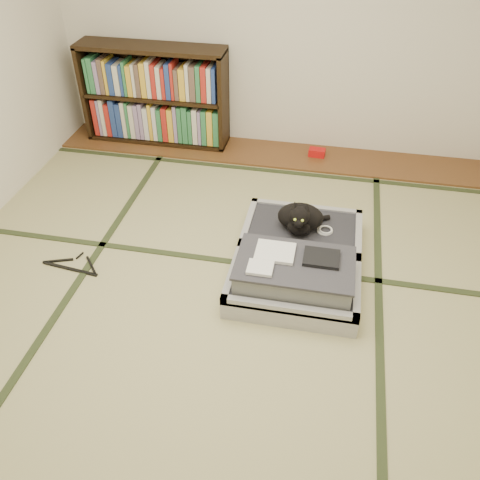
# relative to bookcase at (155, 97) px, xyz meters

# --- Properties ---
(floor) EXTENTS (4.50, 4.50, 0.00)m
(floor) POSITION_rel_bookcase_xyz_m (1.11, -2.07, -0.45)
(floor) COLOR tan
(floor) RESTS_ON ground
(wood_strip) EXTENTS (4.00, 0.50, 0.02)m
(wood_strip) POSITION_rel_bookcase_xyz_m (1.11, -0.07, -0.44)
(wood_strip) COLOR brown
(wood_strip) RESTS_ON ground
(red_item) EXTENTS (0.16, 0.10, 0.07)m
(red_item) POSITION_rel_bookcase_xyz_m (1.56, -0.04, -0.40)
(red_item) COLOR red
(red_item) RESTS_ON wood_strip
(room_shell) EXTENTS (4.50, 4.50, 4.50)m
(room_shell) POSITION_rel_bookcase_xyz_m (1.11, -2.07, 1.01)
(room_shell) COLOR white
(room_shell) RESTS_ON ground
(tatami_borders) EXTENTS (4.00, 4.50, 0.01)m
(tatami_borders) POSITION_rel_bookcase_xyz_m (1.11, -1.58, -0.45)
(tatami_borders) COLOR #2D381E
(tatami_borders) RESTS_ON ground
(bookcase) EXTENTS (1.37, 0.31, 0.92)m
(bookcase) POSITION_rel_bookcase_xyz_m (0.00, 0.00, 0.00)
(bookcase) COLOR black
(bookcase) RESTS_ON wood_strip
(suitcase) EXTENTS (0.84, 1.12, 0.33)m
(suitcase) POSITION_rel_bookcase_xyz_m (1.55, -1.71, -0.34)
(suitcase) COLOR #AFAFB4
(suitcase) RESTS_ON floor
(cat) EXTENTS (0.37, 0.38, 0.30)m
(cat) POSITION_rel_bookcase_xyz_m (1.53, -1.42, -0.18)
(cat) COLOR black
(cat) RESTS_ON suitcase
(cable_coil) EXTENTS (0.12, 0.12, 0.03)m
(cable_coil) POSITION_rel_bookcase_xyz_m (1.72, -1.39, -0.28)
(cable_coil) COLOR white
(cable_coil) RESTS_ON suitcase
(hanger) EXTENTS (0.44, 0.22, 0.01)m
(hanger) POSITION_rel_bookcase_xyz_m (0.01, -1.94, -0.44)
(hanger) COLOR black
(hanger) RESTS_ON floor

